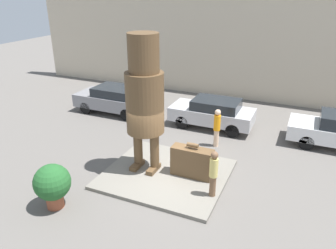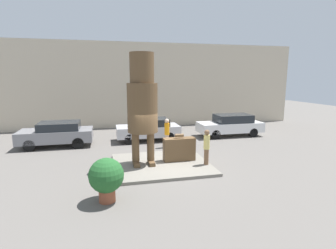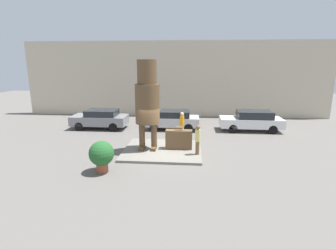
{
  "view_description": "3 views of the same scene",
  "coord_description": "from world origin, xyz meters",
  "px_view_note": "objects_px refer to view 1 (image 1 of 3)",
  "views": [
    {
      "loc": [
        4.29,
        -9.52,
        6.54
      ],
      "look_at": [
        0.13,
        -0.15,
        2.15
      ],
      "focal_mm": 35.0,
      "sensor_mm": 36.0,
      "label": 1
    },
    {
      "loc": [
        -2.38,
        -11.47,
        4.05
      ],
      "look_at": [
        0.34,
        0.04,
        1.93
      ],
      "focal_mm": 28.0,
      "sensor_mm": 36.0,
      "label": 2
    },
    {
      "loc": [
        1.56,
        -14.16,
        5.0
      ],
      "look_at": [
        0.3,
        0.15,
        1.55
      ],
      "focal_mm": 28.0,
      "sensor_mm": 36.0,
      "label": 3
    }
  ],
  "objects_px": {
    "tourist": "(213,172)",
    "parked_car_silver": "(213,112)",
    "worker_hivis": "(217,126)",
    "planter_pot": "(52,184)",
    "giant_suitcase": "(192,162)",
    "parked_car_grey": "(114,99)",
    "statue_figure": "(145,94)"
  },
  "relations": [
    {
      "from": "giant_suitcase",
      "to": "parked_car_silver",
      "type": "height_order",
      "value": "parked_car_silver"
    },
    {
      "from": "statue_figure",
      "to": "giant_suitcase",
      "type": "bearing_deg",
      "value": 5.73
    },
    {
      "from": "statue_figure",
      "to": "tourist",
      "type": "distance_m",
      "value": 3.53
    },
    {
      "from": "giant_suitcase",
      "to": "parked_car_silver",
      "type": "distance_m",
      "value": 4.9
    },
    {
      "from": "planter_pot",
      "to": "worker_hivis",
      "type": "xyz_separation_m",
      "value": [
        3.47,
        6.21,
        0.08
      ]
    },
    {
      "from": "planter_pot",
      "to": "parked_car_silver",
      "type": "bearing_deg",
      "value": 71.69
    },
    {
      "from": "planter_pot",
      "to": "worker_hivis",
      "type": "height_order",
      "value": "worker_hivis"
    },
    {
      "from": "parked_car_grey",
      "to": "tourist",
      "type": "bearing_deg",
      "value": 142.7
    },
    {
      "from": "worker_hivis",
      "to": "planter_pot",
      "type": "bearing_deg",
      "value": -119.22
    },
    {
      "from": "statue_figure",
      "to": "giant_suitcase",
      "type": "xyz_separation_m",
      "value": [
        1.75,
        0.18,
        -2.37
      ]
    },
    {
      "from": "tourist",
      "to": "worker_hivis",
      "type": "distance_m",
      "value": 3.9
    },
    {
      "from": "statue_figure",
      "to": "parked_car_silver",
      "type": "xyz_separation_m",
      "value": [
        1.06,
        5.03,
        -2.27
      ]
    },
    {
      "from": "tourist",
      "to": "parked_car_silver",
      "type": "bearing_deg",
      "value": 106.87
    },
    {
      "from": "giant_suitcase",
      "to": "planter_pot",
      "type": "height_order",
      "value": "planter_pot"
    },
    {
      "from": "giant_suitcase",
      "to": "worker_hivis",
      "type": "height_order",
      "value": "worker_hivis"
    },
    {
      "from": "tourist",
      "to": "parked_car_silver",
      "type": "distance_m",
      "value": 6.0
    },
    {
      "from": "worker_hivis",
      "to": "tourist",
      "type": "bearing_deg",
      "value": -75.57
    },
    {
      "from": "statue_figure",
      "to": "giant_suitcase",
      "type": "distance_m",
      "value": 2.95
    },
    {
      "from": "tourist",
      "to": "planter_pot",
      "type": "bearing_deg",
      "value": -151.31
    },
    {
      "from": "statue_figure",
      "to": "worker_hivis",
      "type": "bearing_deg",
      "value": 59.25
    },
    {
      "from": "parked_car_silver",
      "to": "parked_car_grey",
      "type": "bearing_deg",
      "value": 2.03
    },
    {
      "from": "planter_pot",
      "to": "parked_car_grey",
      "type": "bearing_deg",
      "value": 109.55
    },
    {
      "from": "worker_hivis",
      "to": "parked_car_grey",
      "type": "bearing_deg",
      "value": 164.35
    },
    {
      "from": "giant_suitcase",
      "to": "parked_car_grey",
      "type": "bearing_deg",
      "value": 143.25
    },
    {
      "from": "parked_car_silver",
      "to": "worker_hivis",
      "type": "relative_size",
      "value": 2.36
    },
    {
      "from": "planter_pot",
      "to": "statue_figure",
      "type": "bearing_deg",
      "value": 62.33
    },
    {
      "from": "tourist",
      "to": "parked_car_grey",
      "type": "xyz_separation_m",
      "value": [
        -7.27,
        5.54,
        -0.23
      ]
    },
    {
      "from": "statue_figure",
      "to": "tourist",
      "type": "xyz_separation_m",
      "value": [
        2.79,
        -0.71,
        -2.03
      ]
    },
    {
      "from": "tourist",
      "to": "worker_hivis",
      "type": "relative_size",
      "value": 0.95
    },
    {
      "from": "tourist",
      "to": "planter_pot",
      "type": "height_order",
      "value": "tourist"
    },
    {
      "from": "giant_suitcase",
      "to": "parked_car_grey",
      "type": "height_order",
      "value": "parked_car_grey"
    },
    {
      "from": "giant_suitcase",
      "to": "parked_car_grey",
      "type": "xyz_separation_m",
      "value": [
        -6.23,
        4.65,
        0.1
      ]
    }
  ]
}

